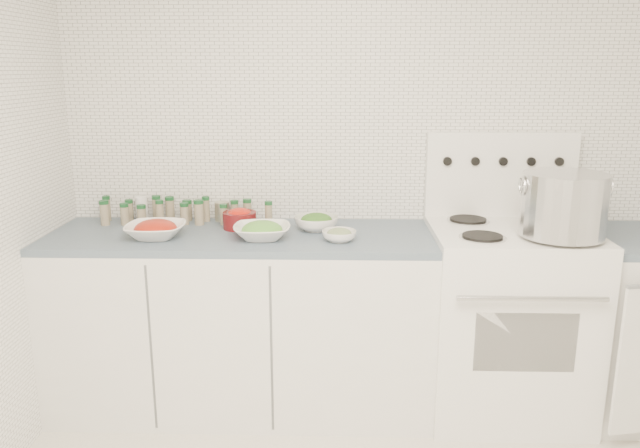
{
  "coord_description": "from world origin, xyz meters",
  "views": [
    {
      "loc": [
        -0.36,
        -1.71,
        1.68
      ],
      "look_at": [
        -0.44,
        1.14,
        0.96
      ],
      "focal_mm": 35.0,
      "sensor_mm": 36.0,
      "label": 1
    }
  ],
  "objects_px": {
    "stove": "(506,314)",
    "bowl_tomato": "(156,230)",
    "stock_pot": "(564,202)",
    "bowl_snowpea": "(262,231)"
  },
  "relations": [
    {
      "from": "stove",
      "to": "bowl_tomato",
      "type": "distance_m",
      "value": 1.75
    },
    {
      "from": "stock_pot",
      "to": "bowl_snowpea",
      "type": "bearing_deg",
      "value": 176.66
    },
    {
      "from": "bowl_tomato",
      "to": "stock_pot",
      "type": "bearing_deg",
      "value": -2.51
    },
    {
      "from": "stove",
      "to": "bowl_snowpea",
      "type": "xyz_separation_m",
      "value": [
        -1.19,
        -0.09,
        0.44
      ]
    },
    {
      "from": "stove",
      "to": "bowl_snowpea",
      "type": "bearing_deg",
      "value": -175.79
    },
    {
      "from": "stove",
      "to": "stock_pot",
      "type": "bearing_deg",
      "value": -44.49
    },
    {
      "from": "stock_pot",
      "to": "bowl_tomato",
      "type": "height_order",
      "value": "stock_pot"
    },
    {
      "from": "stock_pot",
      "to": "bowl_tomato",
      "type": "distance_m",
      "value": 1.87
    },
    {
      "from": "bowl_tomato",
      "to": "bowl_snowpea",
      "type": "xyz_separation_m",
      "value": [
        0.5,
        -0.0,
        -0.0
      ]
    },
    {
      "from": "stove",
      "to": "bowl_snowpea",
      "type": "height_order",
      "value": "stove"
    }
  ]
}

